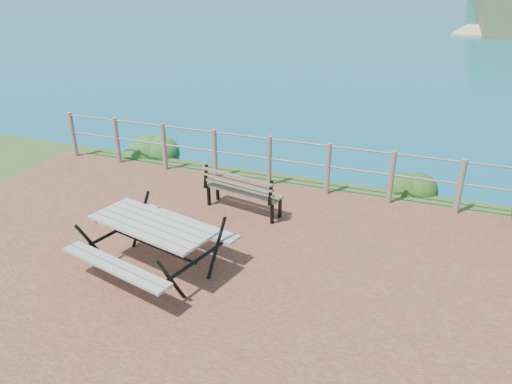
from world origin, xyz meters
TOP-DOWN VIEW (x-y plane):
  - ground at (0.00, 0.00)m, footprint 10.00×7.00m
  - safety_railing at (0.00, 3.35)m, footprint 9.40×0.10m
  - picnic_table at (-0.54, -0.01)m, footprint 1.92×1.52m
  - park_bench at (-0.05, 2.13)m, footprint 1.46×0.63m
  - shrub_lip_west at (-3.12, 3.99)m, footprint 0.86×0.86m
  - shrub_lip_east at (2.60, 4.14)m, footprint 0.72×0.72m

SIDE VIEW (x-z plane):
  - ground at x=0.00m, z-range -0.06..0.06m
  - shrub_lip_west at x=-3.12m, z-range -0.32..0.32m
  - shrub_lip_east at x=2.60m, z-range -0.22..0.22m
  - picnic_table at x=-0.54m, z-range 0.11..0.86m
  - park_bench at x=-0.05m, z-range 0.13..0.93m
  - safety_railing at x=0.00m, z-range 0.07..1.07m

